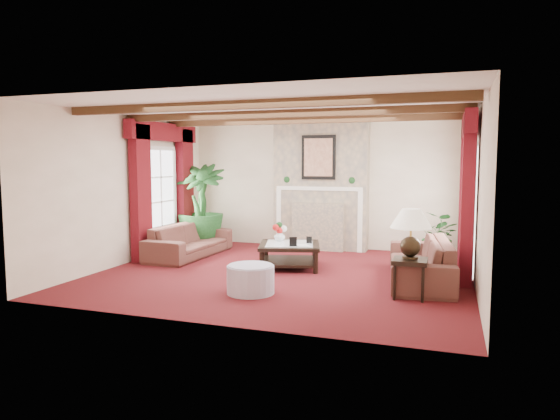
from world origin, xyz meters
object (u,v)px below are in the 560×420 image
(potted_palm, at_px, (201,225))
(ottoman, at_px, (251,280))
(sofa_left, at_px, (190,235))
(side_table, at_px, (410,278))
(sofa_right, at_px, (420,253))
(coffee_table, at_px, (289,256))

(potted_palm, xyz_separation_m, ottoman, (2.42, -3.12, -0.31))
(sofa_left, bearing_deg, side_table, -109.89)
(sofa_left, distance_m, sofa_right, 4.48)
(sofa_right, bearing_deg, potted_palm, -115.63)
(side_table, bearing_deg, sofa_left, 158.53)
(side_table, xyz_separation_m, ottoman, (-2.16, -0.48, -0.07))
(sofa_right, xyz_separation_m, ottoman, (-2.23, -1.51, -0.25))
(ottoman, bearing_deg, sofa_right, 34.06)
(potted_palm, bearing_deg, ottoman, -52.17)
(coffee_table, distance_m, side_table, 2.53)
(sofa_right, bearing_deg, coffee_table, -104.39)
(potted_palm, bearing_deg, side_table, -29.90)
(sofa_left, bearing_deg, potted_palm, 15.45)
(side_table, bearing_deg, coffee_table, 148.32)
(ottoman, bearing_deg, sofa_left, 134.97)
(sofa_left, relative_size, sofa_right, 0.93)
(ottoman, bearing_deg, side_table, 12.66)
(potted_palm, relative_size, coffee_table, 1.90)
(sofa_left, bearing_deg, sofa_right, -97.24)
(potted_palm, relative_size, ottoman, 2.90)
(sofa_right, height_order, coffee_table, sofa_right)
(sofa_right, xyz_separation_m, potted_palm, (-4.65, 1.61, 0.06))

